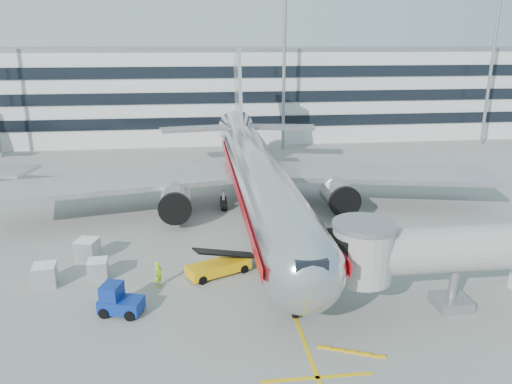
{
  "coord_description": "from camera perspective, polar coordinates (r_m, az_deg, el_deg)",
  "views": [
    {
      "loc": [
        -5.92,
        -35.58,
        17.0
      ],
      "look_at": [
        -0.73,
        6.46,
        4.0
      ],
      "focal_mm": 35.0,
      "sensor_mm": 36.0,
      "label": 1
    }
  ],
  "objects": [
    {
      "name": "main_jet",
      "position": [
        49.35,
        0.09,
        2.07
      ],
      "size": [
        50.95,
        48.7,
        16.06
      ],
      "color": "silver",
      "rests_on": "ground"
    },
    {
      "name": "light_mast_centre",
      "position": [
        78.85,
        3.25,
        15.49
      ],
      "size": [
        2.4,
        1.2,
        25.45
      ],
      "color": "gray",
      "rests_on": "ground"
    },
    {
      "name": "lead_in_line",
      "position": [
        49.01,
        0.34,
        -3.23
      ],
      "size": [
        0.25,
        70.0,
        0.01
      ],
      "primitive_type": "cube",
      "color": "#E2B20B",
      "rests_on": "ground"
    },
    {
      "name": "cargo_container_front",
      "position": [
        39.2,
        -22.95,
        -8.76
      ],
      "size": [
        1.71,
        1.71,
        1.65
      ],
      "color": "#B2B5BA",
      "rests_on": "ground"
    },
    {
      "name": "jet_bridge",
      "position": [
        35.51,
        24.4,
        -6.25
      ],
      "size": [
        17.8,
        4.5,
        7.0
      ],
      "color": "silver",
      "rests_on": "ground"
    },
    {
      "name": "ramp_worker",
      "position": [
        36.7,
        -11.09,
        -9.22
      ],
      "size": [
        0.78,
        0.83,
        1.91
      ],
      "primitive_type": "imported",
      "rotation": [
        0.0,
        0.0,
        0.94
      ],
      "color": "#AAE818",
      "rests_on": "ground"
    },
    {
      "name": "ground",
      "position": [
        39.88,
        2.2,
        -8.19
      ],
      "size": [
        180.0,
        180.0,
        0.0
      ],
      "primitive_type": "plane",
      "color": "gray",
      "rests_on": "ground"
    },
    {
      "name": "baggage_tug",
      "position": [
        34.01,
        -15.46,
        -11.9
      ],
      "size": [
        3.03,
        2.36,
        2.03
      ],
      "color": "navy",
      "rests_on": "ground"
    },
    {
      "name": "belt_loader",
      "position": [
        37.97,
        -4.3,
        -8.44
      ],
      "size": [
        5.09,
        3.6,
        2.42
      ],
      "color": "#E5A209",
      "rests_on": "ground"
    },
    {
      "name": "light_mast_east",
      "position": [
        91.22,
        25.48,
        14.14
      ],
      "size": [
        2.4,
        1.2,
        25.45
      ],
      "color": "gray",
      "rests_on": "ground"
    },
    {
      "name": "cargo_container_left",
      "position": [
        42.43,
        -18.7,
        -6.25
      ],
      "size": [
        1.99,
        1.99,
        1.72
      ],
      "color": "#B2B5BA",
      "rests_on": "ground"
    },
    {
      "name": "terminal",
      "position": [
        94.17,
        -3.47,
        11.42
      ],
      "size": [
        150.0,
        24.25,
        15.6
      ],
      "color": "silver",
      "rests_on": "ground"
    },
    {
      "name": "cargo_container_right",
      "position": [
        39.01,
        -17.62,
        -8.41
      ],
      "size": [
        1.5,
        1.5,
        1.5
      ],
      "color": "#B2B5BA",
      "rests_on": "ground"
    },
    {
      "name": "stop_bar",
      "position": [
        28.1,
        7.05,
        -20.3
      ],
      "size": [
        6.0,
        0.25,
        0.01
      ],
      "primitive_type": "cube",
      "color": "#E2B20B",
      "rests_on": "ground"
    }
  ]
}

